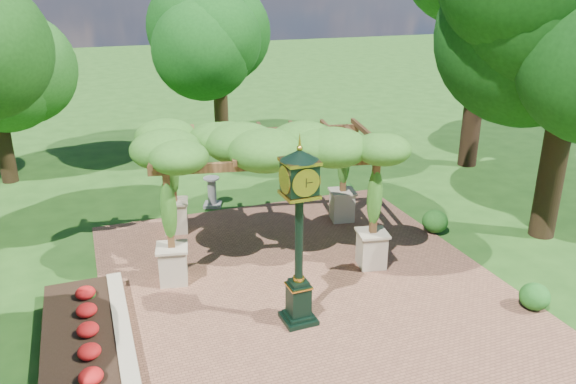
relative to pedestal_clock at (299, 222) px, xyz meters
name	(u,v)px	position (x,y,z in m)	size (l,w,h in m)	color
ground	(324,313)	(0.72, 0.14, -2.53)	(120.00, 120.00, 0.00)	#1E4714
brick_plaza	(309,292)	(0.72, 1.14, -2.51)	(10.00, 12.00, 0.04)	brown
border_wall	(123,334)	(-3.88, 0.64, -2.33)	(0.35, 5.00, 0.40)	#C6B793
flower_bed	(80,343)	(-4.78, 0.64, -2.35)	(1.50, 5.00, 0.36)	red
pedestal_clock	(299,222)	(0.00, 0.00, 0.00)	(0.86, 0.86, 4.23)	black
pergola	(266,144)	(0.54, 3.88, 0.67)	(6.82, 4.98, 3.90)	#C1B08F
sundial	(212,194)	(-0.23, 7.67, -2.07)	(0.76, 0.76, 1.06)	gray
shrub_front	(535,296)	(5.49, -1.48, -2.17)	(0.72, 0.72, 0.65)	#1C5919
shrub_mid	(435,221)	(5.77, 3.06, -2.13)	(0.80, 0.80, 0.72)	#1C4D15
shrub_back	(345,190)	(4.46, 6.74, -2.21)	(0.63, 0.63, 0.57)	#205819
tree_north	(218,45)	(1.63, 13.51, 2.29)	(4.05, 4.05, 7.03)	#362615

